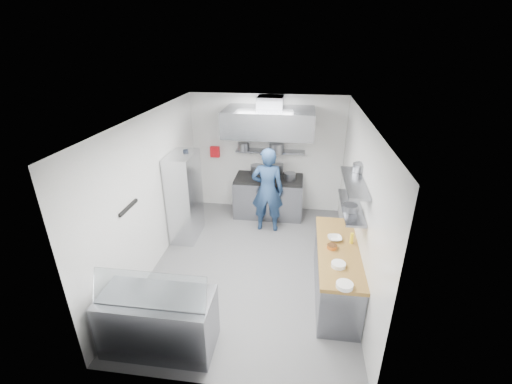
# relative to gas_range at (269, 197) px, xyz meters

# --- Properties ---
(floor) EXTENTS (5.00, 5.00, 0.00)m
(floor) POSITION_rel_gas_range_xyz_m (-0.10, -2.10, -0.45)
(floor) COLOR #515153
(floor) RESTS_ON ground
(ceiling) EXTENTS (5.00, 5.00, 0.00)m
(ceiling) POSITION_rel_gas_range_xyz_m (-0.10, -2.10, 2.35)
(ceiling) COLOR silver
(ceiling) RESTS_ON wall_back
(wall_back) EXTENTS (3.60, 2.80, 0.02)m
(wall_back) POSITION_rel_gas_range_xyz_m (-0.10, 0.40, 0.95)
(wall_back) COLOR white
(wall_back) RESTS_ON floor
(wall_front) EXTENTS (3.60, 2.80, 0.02)m
(wall_front) POSITION_rel_gas_range_xyz_m (-0.10, -4.60, 0.95)
(wall_front) COLOR white
(wall_front) RESTS_ON floor
(wall_left) EXTENTS (2.80, 5.00, 0.02)m
(wall_left) POSITION_rel_gas_range_xyz_m (-1.90, -2.10, 0.95)
(wall_left) COLOR white
(wall_left) RESTS_ON floor
(wall_right) EXTENTS (2.80, 5.00, 0.02)m
(wall_right) POSITION_rel_gas_range_xyz_m (1.70, -2.10, 0.95)
(wall_right) COLOR white
(wall_right) RESTS_ON floor
(gas_range) EXTENTS (1.60, 0.80, 0.90)m
(gas_range) POSITION_rel_gas_range_xyz_m (0.00, 0.00, 0.00)
(gas_range) COLOR gray
(gas_range) RESTS_ON floor
(cooktop) EXTENTS (1.57, 0.78, 0.06)m
(cooktop) POSITION_rel_gas_range_xyz_m (0.00, 0.00, 0.48)
(cooktop) COLOR black
(cooktop) RESTS_ON gas_range
(stock_pot_left) EXTENTS (0.31, 0.31, 0.20)m
(stock_pot_left) POSITION_rel_gas_range_xyz_m (-0.32, 0.25, 0.61)
(stock_pot_left) COLOR slate
(stock_pot_left) RESTS_ON cooktop
(stock_pot_mid) EXTENTS (0.31, 0.31, 0.24)m
(stock_pot_mid) POSITION_rel_gas_range_xyz_m (0.15, 0.30, 0.63)
(stock_pot_mid) COLOR slate
(stock_pot_mid) RESTS_ON cooktop
(stock_pot_right) EXTENTS (0.26, 0.26, 0.16)m
(stock_pot_right) POSITION_rel_gas_range_xyz_m (0.49, -0.06, 0.59)
(stock_pot_right) COLOR slate
(stock_pot_right) RESTS_ON cooktop
(over_range_shelf) EXTENTS (1.60, 0.30, 0.04)m
(over_range_shelf) POSITION_rel_gas_range_xyz_m (0.00, 0.24, 1.07)
(over_range_shelf) COLOR gray
(over_range_shelf) RESTS_ON wall_back
(shelf_pot_a) EXTENTS (0.26, 0.26, 0.18)m
(shelf_pot_a) POSITION_rel_gas_range_xyz_m (-0.62, 0.16, 1.18)
(shelf_pot_a) COLOR slate
(shelf_pot_a) RESTS_ON over_range_shelf
(shelf_pot_b) EXTENTS (0.33, 0.33, 0.22)m
(shelf_pot_b) POSITION_rel_gas_range_xyz_m (0.15, 0.10, 1.20)
(shelf_pot_b) COLOR slate
(shelf_pot_b) RESTS_ON over_range_shelf
(extractor_hood) EXTENTS (1.90, 1.15, 0.55)m
(extractor_hood) POSITION_rel_gas_range_xyz_m (0.00, -0.18, 1.85)
(extractor_hood) COLOR gray
(extractor_hood) RESTS_ON wall_back
(hood_duct) EXTENTS (0.55, 0.55, 0.24)m
(hood_duct) POSITION_rel_gas_range_xyz_m (0.00, 0.05, 2.23)
(hood_duct) COLOR slate
(hood_duct) RESTS_ON extractor_hood
(red_firebox) EXTENTS (0.22, 0.10, 0.26)m
(red_firebox) POSITION_rel_gas_range_xyz_m (-1.35, 0.34, 0.97)
(red_firebox) COLOR red
(red_firebox) RESTS_ON wall_back
(chef) EXTENTS (0.70, 0.47, 1.89)m
(chef) POSITION_rel_gas_range_xyz_m (0.04, -0.70, 0.50)
(chef) COLOR navy
(chef) RESTS_ON floor
(wire_rack) EXTENTS (0.50, 0.90, 1.85)m
(wire_rack) POSITION_rel_gas_range_xyz_m (-1.63, -1.22, 0.48)
(wire_rack) COLOR silver
(wire_rack) RESTS_ON floor
(rack_bin_a) EXTENTS (0.17, 0.21, 0.19)m
(rack_bin_a) POSITION_rel_gas_range_xyz_m (-1.63, -1.18, 0.35)
(rack_bin_a) COLOR white
(rack_bin_a) RESTS_ON wire_rack
(rack_bin_b) EXTENTS (0.13, 0.17, 0.15)m
(rack_bin_b) POSITION_rel_gas_range_xyz_m (-1.63, -0.76, 0.85)
(rack_bin_b) COLOR yellow
(rack_bin_b) RESTS_ON wire_rack
(rack_jar) EXTENTS (0.11, 0.11, 0.18)m
(rack_jar) POSITION_rel_gas_range_xyz_m (-1.58, -1.07, 1.35)
(rack_jar) COLOR black
(rack_jar) RESTS_ON wire_rack
(knife_strip) EXTENTS (0.04, 0.55, 0.05)m
(knife_strip) POSITION_rel_gas_range_xyz_m (-1.88, -3.00, 1.10)
(knife_strip) COLOR black
(knife_strip) RESTS_ON wall_left
(prep_counter_base) EXTENTS (0.62, 2.00, 0.84)m
(prep_counter_base) POSITION_rel_gas_range_xyz_m (1.38, -2.70, -0.03)
(prep_counter_base) COLOR gray
(prep_counter_base) RESTS_ON floor
(prep_counter_top) EXTENTS (0.65, 2.04, 0.06)m
(prep_counter_top) POSITION_rel_gas_range_xyz_m (1.38, -2.70, 0.42)
(prep_counter_top) COLOR brown
(prep_counter_top) RESTS_ON prep_counter_base
(plate_stack_a) EXTENTS (0.23, 0.23, 0.06)m
(plate_stack_a) POSITION_rel_gas_range_xyz_m (1.38, -3.63, 0.48)
(plate_stack_a) COLOR white
(plate_stack_a) RESTS_ON prep_counter_top
(plate_stack_b) EXTENTS (0.21, 0.21, 0.06)m
(plate_stack_b) POSITION_rel_gas_range_xyz_m (1.33, -3.18, 0.48)
(plate_stack_b) COLOR white
(plate_stack_b) RESTS_ON prep_counter_top
(copper_pan) EXTENTS (0.16, 0.16, 0.06)m
(copper_pan) POSITION_rel_gas_range_xyz_m (1.27, -2.71, 0.48)
(copper_pan) COLOR orange
(copper_pan) RESTS_ON prep_counter_top
(squeeze_bottle) EXTENTS (0.06, 0.06, 0.18)m
(squeeze_bottle) POSITION_rel_gas_range_xyz_m (1.59, -2.52, 0.54)
(squeeze_bottle) COLOR yellow
(squeeze_bottle) RESTS_ON prep_counter_top
(mixing_bowl) EXTENTS (0.25, 0.25, 0.06)m
(mixing_bowl) POSITION_rel_gas_range_xyz_m (1.33, -2.46, 0.48)
(mixing_bowl) COLOR white
(mixing_bowl) RESTS_ON prep_counter_top
(wall_shelf_lower) EXTENTS (0.30, 1.30, 0.04)m
(wall_shelf_lower) POSITION_rel_gas_range_xyz_m (1.54, -2.40, 1.05)
(wall_shelf_lower) COLOR gray
(wall_shelf_lower) RESTS_ON wall_right
(wall_shelf_upper) EXTENTS (0.30, 1.30, 0.04)m
(wall_shelf_upper) POSITION_rel_gas_range_xyz_m (1.54, -2.40, 1.47)
(wall_shelf_upper) COLOR gray
(wall_shelf_upper) RESTS_ON wall_right
(shelf_pot_c) EXTENTS (0.23, 0.23, 0.10)m
(shelf_pot_c) POSITION_rel_gas_range_xyz_m (1.49, -2.59, 1.12)
(shelf_pot_c) COLOR slate
(shelf_pot_c) RESTS_ON wall_shelf_lower
(shelf_pot_d) EXTENTS (0.23, 0.23, 0.14)m
(shelf_pot_d) POSITION_rel_gas_range_xyz_m (1.67, -1.99, 1.56)
(shelf_pot_d) COLOR slate
(shelf_pot_d) RESTS_ON wall_shelf_upper
(display_case) EXTENTS (1.50, 0.70, 0.85)m
(display_case) POSITION_rel_gas_range_xyz_m (-1.07, -4.10, -0.03)
(display_case) COLOR gray
(display_case) RESTS_ON floor
(display_glass) EXTENTS (1.47, 0.19, 0.42)m
(display_glass) POSITION_rel_gas_range_xyz_m (-1.07, -4.22, 0.62)
(display_glass) COLOR silver
(display_glass) RESTS_ON display_case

